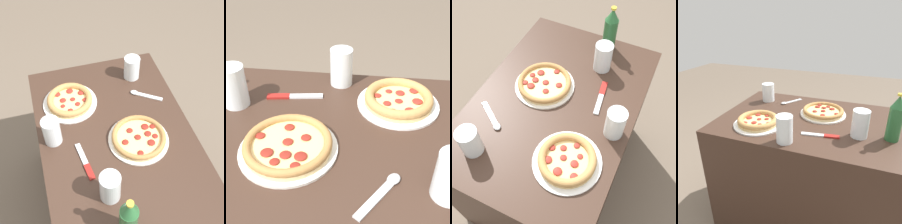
{
  "view_description": "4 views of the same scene",
  "coord_description": "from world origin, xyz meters",
  "views": [
    {
      "loc": [
        0.8,
        -0.25,
        1.83
      ],
      "look_at": [
        -0.06,
        -0.0,
        0.79
      ],
      "focal_mm": 50.0,
      "sensor_mm": 36.0,
      "label": 1
    },
    {
      "loc": [
        -0.15,
        0.67,
        1.29
      ],
      "look_at": [
        -0.06,
        -0.02,
        0.77
      ],
      "focal_mm": 50.0,
      "sensor_mm": 36.0,
      "label": 2
    },
    {
      "loc": [
        -0.66,
        -0.35,
        1.66
      ],
      "look_at": [
        -0.08,
        -0.08,
        0.78
      ],
      "focal_mm": 45.0,
      "sensor_mm": 36.0,
      "label": 3
    },
    {
      "loc": [
        0.29,
        -1.08,
        1.24
      ],
      "look_at": [
        -0.1,
        -0.05,
        0.76
      ],
      "focal_mm": 35.0,
      "sensor_mm": 36.0,
      "label": 4
    }
  ],
  "objects": [
    {
      "name": "pizza_margherita",
      "position": [
        0.06,
        0.08,
        0.73
      ],
      "size": [
        0.27,
        0.27,
        0.04
      ],
      "color": "silver",
      "rests_on": "table"
    },
    {
      "name": "knife",
      "position": [
        0.11,
        -0.17,
        0.71
      ],
      "size": [
        0.19,
        0.05,
        0.01
      ],
      "color": "maroon",
      "rests_on": "table"
    },
    {
      "name": "glass_red_wine",
      "position": [
        -0.34,
        0.18,
        0.76
      ],
      "size": [
        0.08,
        0.08,
        0.12
      ],
      "color": "white",
      "rests_on": "table"
    },
    {
      "name": "table",
      "position": [
        0.0,
        0.0,
        0.35
      ],
      "size": [
        1.0,
        0.68,
        0.71
      ],
      "color": "#3D281E",
      "rests_on": "ground_plane"
    },
    {
      "name": "glass_mango_juice",
      "position": [
        -0.04,
        -0.27,
        0.77
      ],
      "size": [
        0.08,
        0.08,
        0.13
      ],
      "color": "white",
      "rests_on": "table"
    },
    {
      "name": "glass_water",
      "position": [
        0.28,
        -0.11,
        0.77
      ],
      "size": [
        0.08,
        0.08,
        0.14
      ],
      "color": "white",
      "rests_on": "table"
    },
    {
      "name": "spoon",
      "position": [
        -0.2,
        0.19,
        0.71
      ],
      "size": [
        0.11,
        0.15,
        0.01
      ],
      "color": "silver",
      "rests_on": "table"
    },
    {
      "name": "pizza_veggie",
      "position": [
        -0.24,
        -0.16,
        0.73
      ],
      "size": [
        0.26,
        0.26,
        0.04
      ],
      "color": "white",
      "rests_on": "table"
    },
    {
      "name": "ground_plane",
      "position": [
        0.0,
        0.0,
        0.0
      ],
      "size": [
        8.0,
        8.0,
        0.0
      ],
      "primitive_type": "plane",
      "color": "#6B5B4C"
    },
    {
      "name": "beer_bottle",
      "position": [
        0.42,
        -0.08,
        0.82
      ],
      "size": [
        0.06,
        0.06,
        0.23
      ],
      "color": "#286033",
      "rests_on": "table"
    }
  ]
}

